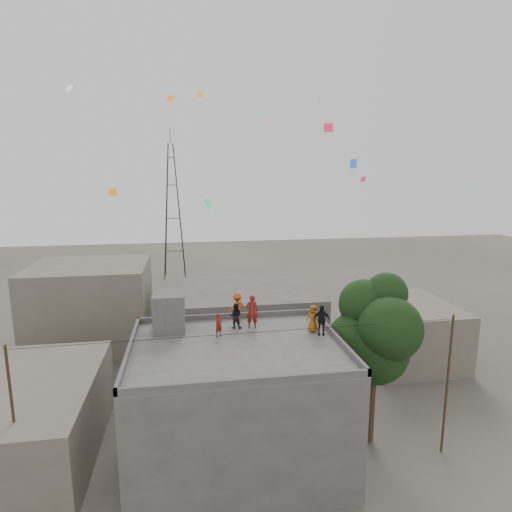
{
  "coord_description": "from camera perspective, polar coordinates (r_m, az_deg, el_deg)",
  "views": [
    {
      "loc": [
        -2.13,
        -19.0,
        14.16
      ],
      "look_at": [
        1.5,
        3.44,
        9.74
      ],
      "focal_mm": 30.0,
      "sensor_mm": 36.0,
      "label": 1
    }
  ],
  "objects": [
    {
      "name": "neighbor_northwest",
      "position": [
        37.43,
        -21.04,
        -6.3
      ],
      "size": [
        9.0,
        8.0,
        7.0
      ],
      "primitive_type": "cube",
      "color": "#635B4E",
      "rests_on": "ground"
    },
    {
      "name": "tree",
      "position": [
        23.22,
        15.84,
        -9.74
      ],
      "size": [
        4.9,
        4.6,
        9.1
      ],
      "color": "black",
      "rests_on": "ground"
    },
    {
      "name": "person_red_adult",
      "position": [
        22.69,
        -0.55,
        -7.41
      ],
      "size": [
        0.7,
        0.5,
        1.79
      ],
      "primitive_type": "imported",
      "rotation": [
        0.0,
        0.0,
        3.03
      ],
      "color": "maroon",
      "rests_on": "main_building"
    },
    {
      "name": "ground",
      "position": [
        23.8,
        -2.48,
        -25.53
      ],
      "size": [
        140.0,
        140.0,
        0.0
      ],
      "primitive_type": "plane",
      "color": "#4A443C",
      "rests_on": "ground"
    },
    {
      "name": "neighbor_west",
      "position": [
        25.84,
        -29.63,
        -18.62
      ],
      "size": [
        8.0,
        10.0,
        4.0
      ],
      "primitive_type": "cube",
      "color": "#635B4E",
      "rests_on": "ground"
    },
    {
      "name": "main_building",
      "position": [
        22.12,
        -2.55,
        -19.16
      ],
      "size": [
        10.0,
        8.0,
        6.1
      ],
      "color": "#4A4845",
      "rests_on": "ground"
    },
    {
      "name": "person_orange_adult",
      "position": [
        23.69,
        -2.5,
        -6.83
      ],
      "size": [
        1.19,
        0.93,
        1.62
      ],
      "primitive_type": "imported",
      "rotation": [
        0.0,
        0.0,
        -2.78
      ],
      "color": "#BA4515",
      "rests_on": "main_building"
    },
    {
      "name": "transmission_tower",
      "position": [
        59.25,
        -11.02,
        5.87
      ],
      "size": [
        2.97,
        2.97,
        20.01
      ],
      "color": "black",
      "rests_on": "ground"
    },
    {
      "name": "neighbor_north",
      "position": [
        35.25,
        -1.95,
        -8.32
      ],
      "size": [
        12.0,
        9.0,
        5.0
      ],
      "primitive_type": "cube",
      "color": "#4A4845",
      "rests_on": "ground"
    },
    {
      "name": "utility_line",
      "position": [
        20.71,
        -0.69,
        -18.93
      ],
      "size": [
        20.12,
        0.62,
        7.4
      ],
      "color": "black",
      "rests_on": "ground"
    },
    {
      "name": "parapet",
      "position": [
        20.7,
        -2.62,
        -11.48
      ],
      "size": [
        10.0,
        8.0,
        0.3
      ],
      "color": "#4A4845",
      "rests_on": "main_building"
    },
    {
      "name": "kites",
      "position": [
        27.62,
        -2.16,
        15.63
      ],
      "size": [
        20.33,
        16.95,
        7.55
      ],
      "color": "orange",
      "rests_on": "ground"
    },
    {
      "name": "person_dark_adult",
      "position": [
        22.04,
        8.69,
        -8.44
      ],
      "size": [
        0.97,
        0.58,
        1.54
      ],
      "primitive_type": "imported",
      "rotation": [
        0.0,
        0.0,
        -0.24
      ],
      "color": "black",
      "rests_on": "main_building"
    },
    {
      "name": "stair_head_box",
      "position": [
        22.75,
        -11.51,
        -7.3
      ],
      "size": [
        1.6,
        1.8,
        2.0
      ],
      "primitive_type": "cube",
      "color": "#4A4845",
      "rests_on": "main_building"
    },
    {
      "name": "person_dark_child",
      "position": [
        22.74,
        -2.74,
        -7.96
      ],
      "size": [
        0.78,
        0.68,
        1.35
      ],
      "primitive_type": "imported",
      "rotation": [
        0.0,
        0.0,
        2.85
      ],
      "color": "black",
      "rests_on": "main_building"
    },
    {
      "name": "person_red_child",
      "position": [
        21.7,
        -4.99,
        -9.16
      ],
      "size": [
        0.52,
        0.49,
        1.19
      ],
      "primitive_type": "imported",
      "rotation": [
        0.0,
        0.0,
        0.65
      ],
      "color": "maroon",
      "rests_on": "main_building"
    },
    {
      "name": "person_orange_child",
      "position": [
        22.38,
        7.62,
        -8.27
      ],
      "size": [
        0.78,
        0.61,
        1.42
      ],
      "primitive_type": "imported",
      "rotation": [
        0.0,
        0.0,
        -0.25
      ],
      "color": "#A15012",
      "rests_on": "main_building"
    },
    {
      "name": "neighbor_east",
      "position": [
        35.28,
        18.94,
        -9.44
      ],
      "size": [
        7.0,
        8.0,
        4.4
      ],
      "primitive_type": "cube",
      "color": "#635B4E",
      "rests_on": "ground"
    }
  ]
}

